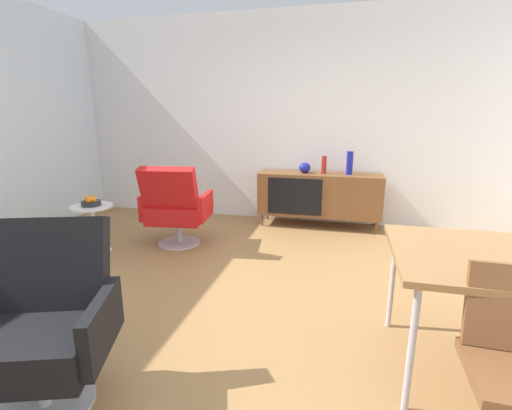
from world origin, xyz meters
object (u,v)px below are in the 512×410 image
at_px(vase_sculptural_dark, 305,168).
at_px(fruit_bowl, 91,202).
at_px(sideboard, 319,194).
at_px(vase_ceramic_small, 350,163).
at_px(lounge_chair_red, 175,206).
at_px(vase_cobalt, 324,165).
at_px(armchair_black_shell, 39,319).
at_px(side_table_round, 93,223).

bearing_deg(vase_sculptural_dark, fruit_bowl, -144.01).
xyz_separation_m(sideboard, vase_ceramic_small, (0.37, 0.00, 0.43)).
relative_size(vase_ceramic_small, lounge_chair_red, 0.31).
xyz_separation_m(vase_ceramic_small, fruit_bowl, (-2.68, -1.53, -0.31)).
bearing_deg(vase_cobalt, vase_sculptural_dark, 180.00).
bearing_deg(fruit_bowl, vase_ceramic_small, 29.75).
xyz_separation_m(vase_sculptural_dark, armchair_black_shell, (-0.95, -3.43, -0.32)).
height_order(vase_cobalt, lounge_chair_red, vase_cobalt).
relative_size(vase_sculptural_dark, vase_ceramic_small, 0.51).
height_order(vase_cobalt, armchair_black_shell, vase_cobalt).
height_order(lounge_chair_red, armchair_black_shell, same).
xyz_separation_m(side_table_round, fruit_bowl, (-0.00, -0.00, 0.24)).
bearing_deg(vase_sculptural_dark, armchair_black_shell, -105.40).
distance_m(side_table_round, fruit_bowl, 0.24).
distance_m(sideboard, lounge_chair_red, 1.91).
distance_m(vase_cobalt, side_table_round, 2.86).
relative_size(vase_ceramic_small, side_table_round, 0.57).
xyz_separation_m(vase_sculptural_dark, lounge_chair_red, (-1.32, -1.16, -0.32)).
distance_m(vase_sculptural_dark, vase_ceramic_small, 0.58).
height_order(vase_sculptural_dark, vase_ceramic_small, vase_ceramic_small).
bearing_deg(lounge_chair_red, sideboard, 37.24).
bearing_deg(vase_sculptural_dark, side_table_round, -144.01).
bearing_deg(vase_ceramic_small, side_table_round, -150.25).
bearing_deg(sideboard, side_table_round, -146.49).
bearing_deg(armchair_black_shell, vase_cobalt, 70.83).
xyz_separation_m(vase_ceramic_small, armchair_black_shell, (-1.52, -3.43, -0.40)).
distance_m(vase_cobalt, vase_ceramic_small, 0.33).
relative_size(vase_cobalt, vase_ceramic_small, 0.77).
bearing_deg(armchair_black_shell, side_table_round, 121.49).
height_order(lounge_chair_red, side_table_round, lounge_chair_red).
height_order(side_table_round, fruit_bowl, fruit_bowl).
bearing_deg(armchair_black_shell, vase_sculptural_dark, 74.60).
relative_size(sideboard, vase_ceramic_small, 5.38).
distance_m(vase_sculptural_dark, armchair_black_shell, 3.58).
bearing_deg(side_table_round, vase_sculptural_dark, 35.99).
bearing_deg(vase_ceramic_small, sideboard, -179.71).
relative_size(vase_cobalt, fruit_bowl, 1.15).
bearing_deg(vase_sculptural_dark, lounge_chair_red, -138.72).
height_order(sideboard, vase_cobalt, vase_cobalt).
distance_m(armchair_black_shell, side_table_round, 2.23).
bearing_deg(vase_cobalt, armchair_black_shell, -109.17).
distance_m(sideboard, side_table_round, 2.78).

